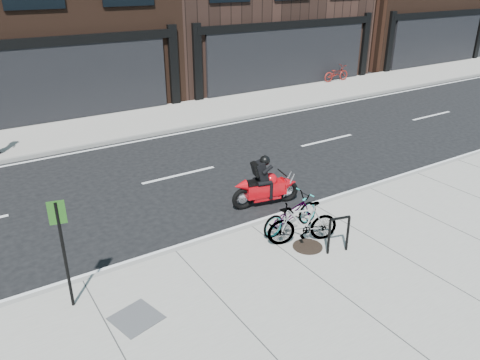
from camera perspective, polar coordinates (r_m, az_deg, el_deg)
ground at (r=12.74m, az=-3.52°, el=-2.42°), size 120.00×120.00×0.00m
sidewalk_near at (r=9.30m, az=12.16°, el=-13.66°), size 60.00×6.00×0.13m
sidewalk_far at (r=19.42m, az=-14.84°, el=6.45°), size 60.00×3.50×0.13m
bike_rack at (r=10.20m, az=11.95°, el=-6.16°), size 0.49×0.17×0.85m
bicycle_front at (r=10.89m, az=6.19°, el=-4.08°), size 1.69×0.73×0.86m
bicycle_rear at (r=10.42m, az=7.67°, el=-5.21°), size 1.67×0.96×0.97m
motorcycle at (r=12.25m, az=3.51°, el=-0.58°), size 1.88×0.72×1.41m
bicycle_far at (r=26.96m, az=11.64°, el=12.62°), size 1.65×0.61×0.86m
manhole_cover at (r=10.50m, az=8.24°, el=-8.03°), size 0.68×0.68×0.02m
utility_grate at (r=8.70m, az=-12.54°, el=-16.10°), size 0.91×0.91×0.02m
sign_post at (r=8.62m, az=-20.79°, el=-7.47°), size 0.28×0.08×2.11m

